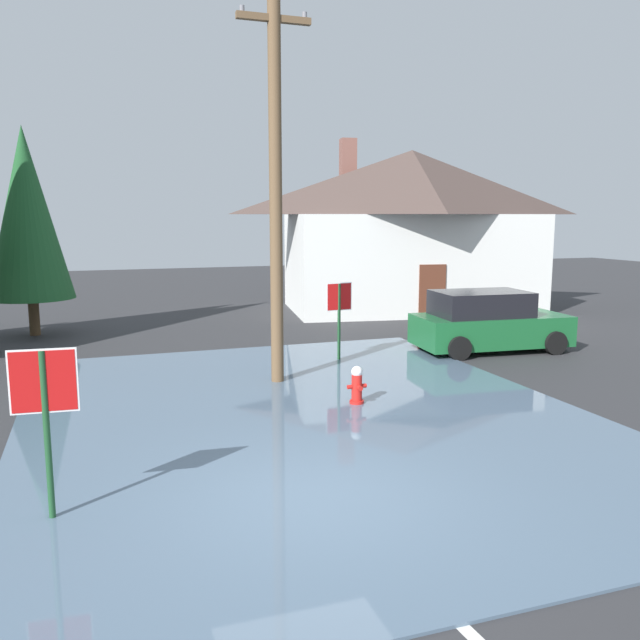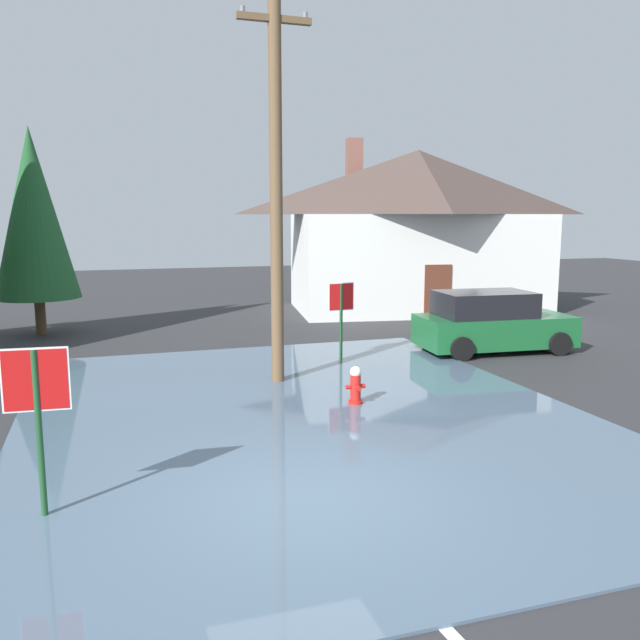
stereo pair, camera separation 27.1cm
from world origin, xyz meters
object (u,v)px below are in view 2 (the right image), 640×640
object	(u,v)px
utility_pole	(276,186)
house	(417,228)
stop_sign_near	(37,398)
fire_hydrant	(356,386)
parked_car	(491,323)
stop_sign_far	(341,306)
pine_tree_short_left	(34,214)

from	to	relation	value
utility_pole	house	xyz separation A→B (m)	(8.14, 9.58, -1.12)
stop_sign_near	fire_hydrant	distance (m)	6.53
stop_sign_near	house	world-z (taller)	house
utility_pole	parked_car	bearing A→B (deg)	13.10
stop_sign_near	house	size ratio (longest dim) A/B	0.20
stop_sign_near	stop_sign_far	world-z (taller)	stop_sign_near
stop_sign_near	pine_tree_short_left	size ratio (longest dim) A/B	0.34
parked_car	utility_pole	bearing A→B (deg)	-166.90
utility_pole	parked_car	xyz separation A→B (m)	(6.49, 1.51, -3.57)
utility_pole	parked_car	size ratio (longest dim) A/B	1.93
stop_sign_near	utility_pole	distance (m)	7.72
house	pine_tree_short_left	bearing A→B (deg)	-174.61
parked_car	fire_hydrant	bearing A→B (deg)	-145.55
stop_sign_near	pine_tree_short_left	bearing A→B (deg)	94.95
stop_sign_far	house	distance (m)	10.11
utility_pole	pine_tree_short_left	xyz separation A→B (m)	(-5.66, 8.28, -0.57)
fire_hydrant	utility_pole	bearing A→B (deg)	114.23
fire_hydrant	stop_sign_far	world-z (taller)	stop_sign_far
stop_sign_far	pine_tree_short_left	size ratio (longest dim) A/B	0.32
utility_pole	fire_hydrant	bearing A→B (deg)	-65.77
fire_hydrant	stop_sign_far	bearing A→B (deg)	74.26
stop_sign_near	stop_sign_far	distance (m)	9.81
utility_pole	house	size ratio (longest dim) A/B	0.77
stop_sign_near	pine_tree_short_left	xyz separation A→B (m)	(-1.21, 13.91, 2.25)
parked_car	pine_tree_short_left	size ratio (longest dim) A/B	0.67
fire_hydrant	pine_tree_short_left	bearing A→B (deg)	122.37
pine_tree_short_left	stop_sign_near	bearing A→B (deg)	-85.05
house	parked_car	xyz separation A→B (m)	(-1.65, -8.07, -2.45)
stop_sign_far	parked_car	xyz separation A→B (m)	(4.38, -0.15, -0.65)
stop_sign_far	house	xyz separation A→B (m)	(6.02, 7.92, 1.80)
utility_pole	house	distance (m)	12.62
fire_hydrant	pine_tree_short_left	world-z (taller)	pine_tree_short_left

